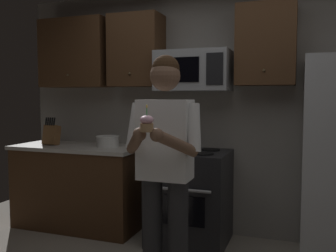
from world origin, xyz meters
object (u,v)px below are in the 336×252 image
Objects in this scene: knife_block at (52,135)px; person at (165,161)px; oven_range at (190,197)px; microwave at (194,71)px; bowl_large_white at (108,141)px; cupcake at (147,123)px.

person is at bearing -29.80° from knife_block.
oven_range is 1.26× the size of microwave.
bowl_large_white is 0.14× the size of person.
person is at bearing -45.30° from bowl_large_white.
knife_block reaches higher than bowl_large_white.
person is at bearing -84.07° from oven_range.
person is 10.13× the size of cupcake.
knife_block is 1.84× the size of cupcake.
knife_block is 2.18m from cupcake.
microwave reaches higher than bowl_large_white.
oven_range is 5.36× the size of cupcake.
knife_block is at bearing -174.73° from microwave.
knife_block is at bearing -178.95° from oven_range.
microwave is at bearing 89.98° from oven_range.
cupcake is at bearing -85.52° from oven_range.
person is (0.11, -1.01, 0.53)m from oven_range.
microwave is 2.31× the size of knife_block.
knife_block reaches higher than oven_range.
person is (1.72, -0.98, -0.04)m from knife_block.
bowl_large_white is at bearing 177.14° from oven_range.
person reaches higher than knife_block.
oven_range is at bearing -2.86° from bowl_large_white.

